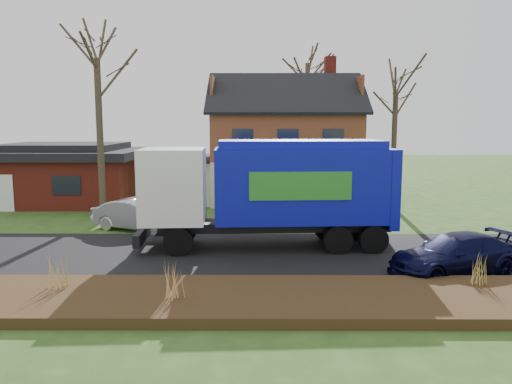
{
  "coord_description": "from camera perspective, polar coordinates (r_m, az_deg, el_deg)",
  "views": [
    {
      "loc": [
        0.32,
        -18.53,
        4.99
      ],
      "look_at": [
        0.21,
        2.5,
        2.06
      ],
      "focal_mm": 35.0,
      "sensor_mm": 36.0,
      "label": 1
    }
  ],
  "objects": [
    {
      "name": "tree_front_west",
      "position": [
        27.71,
        -17.86,
        16.84
      ],
      "size": [
        3.86,
        3.86,
        11.49
      ],
      "color": "#3F3526",
      "rests_on": "ground"
    },
    {
      "name": "grass_clump_east",
      "position": [
        16.01,
        24.25,
        -8.04
      ],
      "size": [
        0.38,
        0.31,
        0.96
      ],
      "color": "#A9944A",
      "rests_on": "mulch_verge"
    },
    {
      "name": "grass_clump_west",
      "position": [
        15.51,
        -21.75,
        -8.36
      ],
      "size": [
        0.37,
        0.31,
        0.99
      ],
      "color": "tan",
      "rests_on": "mulch_verge"
    },
    {
      "name": "navy_wagon",
      "position": [
        17.89,
        21.76,
        -6.64
      ],
      "size": [
        4.96,
        3.35,
        1.33
      ],
      "primitive_type": "imported",
      "rotation": [
        0.0,
        0.0,
        -1.22
      ],
      "color": "black",
      "rests_on": "ground"
    },
    {
      "name": "road",
      "position": [
        19.19,
        -0.68,
        -7.12
      ],
      "size": [
        80.0,
        7.0,
        0.02
      ],
      "primitive_type": "cube",
      "color": "black",
      "rests_on": "ground"
    },
    {
      "name": "garbage_truck",
      "position": [
        19.8,
        1.99,
        0.65
      ],
      "size": [
        10.19,
        3.24,
        4.31
      ],
      "rotation": [
        0.0,
        0.0,
        0.06
      ],
      "color": "black",
      "rests_on": "ground"
    },
    {
      "name": "tree_back",
      "position": [
        40.0,
        5.95,
        16.24
      ],
      "size": [
        4.09,
        4.09,
        12.96
      ],
      "color": "#443728",
      "rests_on": "ground"
    },
    {
      "name": "ranch_house",
      "position": [
        34.0,
        -20.96,
        2.04
      ],
      "size": [
        9.8,
        8.2,
        3.7
      ],
      "color": "maroon",
      "rests_on": "ground"
    },
    {
      "name": "tree_front_east",
      "position": [
        30.65,
        15.77,
        12.86
      ],
      "size": [
        3.45,
        3.45,
        9.58
      ],
      "color": "#3E3425",
      "rests_on": "ground"
    },
    {
      "name": "main_house",
      "position": [
        32.48,
        2.37,
        6.22
      ],
      "size": [
        12.95,
        8.95,
        9.26
      ],
      "color": "#C1B69B",
      "rests_on": "ground"
    },
    {
      "name": "silver_sedan",
      "position": [
        23.93,
        -13.24,
        -2.56
      ],
      "size": [
        4.65,
        3.11,
        1.45
      ],
      "primitive_type": "imported",
      "rotation": [
        0.0,
        0.0,
        1.18
      ],
      "color": "#ACAEB4",
      "rests_on": "ground"
    },
    {
      "name": "grass_clump_mid",
      "position": [
        13.78,
        -9.22,
        -9.84
      ],
      "size": [
        0.37,
        0.3,
        1.02
      ],
      "color": "tan",
      "rests_on": "mulch_verge"
    },
    {
      "name": "ground",
      "position": [
        19.19,
        -0.68,
        -7.15
      ],
      "size": [
        120.0,
        120.0,
        0.0
      ],
      "primitive_type": "plane",
      "color": "#274918",
      "rests_on": "ground"
    },
    {
      "name": "mulch_verge",
      "position": [
        14.09,
        -1.06,
        -12.17
      ],
      "size": [
        80.0,
        3.5,
        0.3
      ],
      "primitive_type": "cube",
      "color": "#2F200F",
      "rests_on": "ground"
    }
  ]
}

